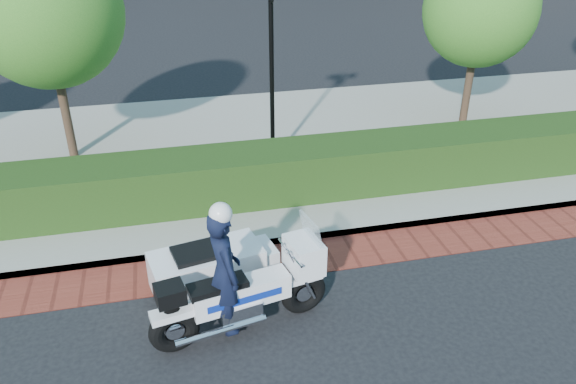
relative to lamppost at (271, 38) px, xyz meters
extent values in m
plane|color=black|center=(-1.00, -5.20, -2.96)|extent=(120.00, 120.00, 0.00)
cube|color=maroon|center=(-1.00, -3.70, -2.95)|extent=(60.00, 1.00, 0.01)
cube|color=gray|center=(-1.00, 0.80, -2.88)|extent=(60.00, 8.00, 0.15)
cube|color=#1B3210|center=(-1.00, -1.60, -2.31)|extent=(18.00, 1.20, 1.00)
cylinder|color=black|center=(0.00, 0.00, -2.66)|extent=(0.30, 0.30, 0.30)
cylinder|color=black|center=(0.00, 0.00, -0.81)|extent=(0.10, 0.10, 3.70)
cylinder|color=#332319|center=(-4.50, 1.30, -1.72)|extent=(0.20, 0.20, 2.17)
sphere|color=#246218|center=(-4.50, 1.30, 0.48)|extent=(3.20, 3.20, 3.20)
cylinder|color=#332319|center=(5.50, 1.30, -1.85)|extent=(0.20, 0.20, 1.92)
sphere|color=#246218|center=(5.50, 1.30, 0.10)|extent=(2.80, 2.80, 2.80)
torus|color=black|center=(-2.50, -5.44, -2.60)|extent=(0.75, 0.36, 0.72)
torus|color=black|center=(-0.57, -5.05, -2.60)|extent=(0.75, 0.36, 0.72)
cube|color=white|center=(-1.54, -5.25, -2.28)|extent=(1.46, 0.62, 0.37)
cube|color=silver|center=(-1.59, -5.26, -2.54)|extent=(0.67, 0.55, 0.31)
cube|color=white|center=(-0.57, -5.05, -1.92)|extent=(0.55, 0.67, 0.49)
cube|color=silver|center=(-0.47, -5.03, -1.54)|extent=(0.24, 0.56, 0.44)
cube|color=black|center=(-1.86, -5.31, -2.06)|extent=(0.87, 0.48, 0.11)
cube|color=black|center=(-2.50, -5.44, -1.98)|extent=(0.44, 0.42, 0.24)
cube|color=white|center=(-1.93, -4.38, -2.41)|extent=(1.81, 1.08, 0.60)
cube|color=black|center=(-2.04, -4.40, -2.09)|extent=(0.86, 0.69, 0.09)
torus|color=black|center=(-2.14, -3.89, -2.69)|extent=(0.57, 0.28, 0.55)
imported|color=black|center=(-1.75, -5.29, -1.85)|extent=(0.58, 0.76, 1.88)
sphere|color=white|center=(-1.75, -5.29, -0.93)|extent=(0.31, 0.31, 0.31)
camera|label=1|loc=(-2.29, -11.50, 2.74)|focal=35.00mm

